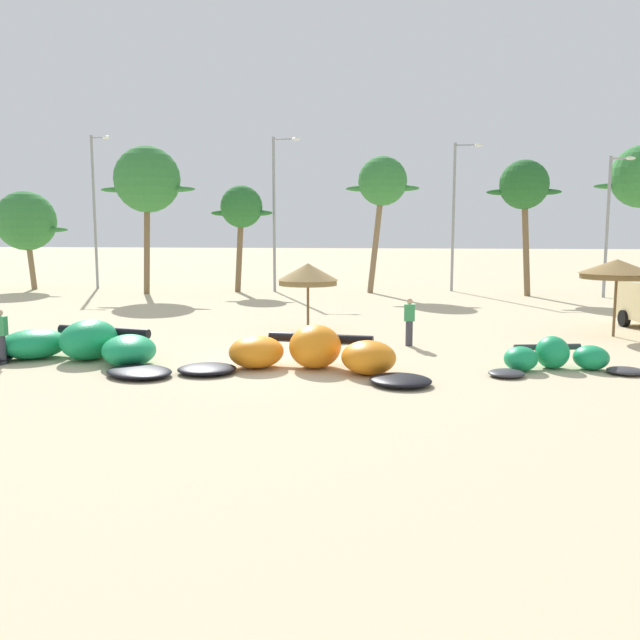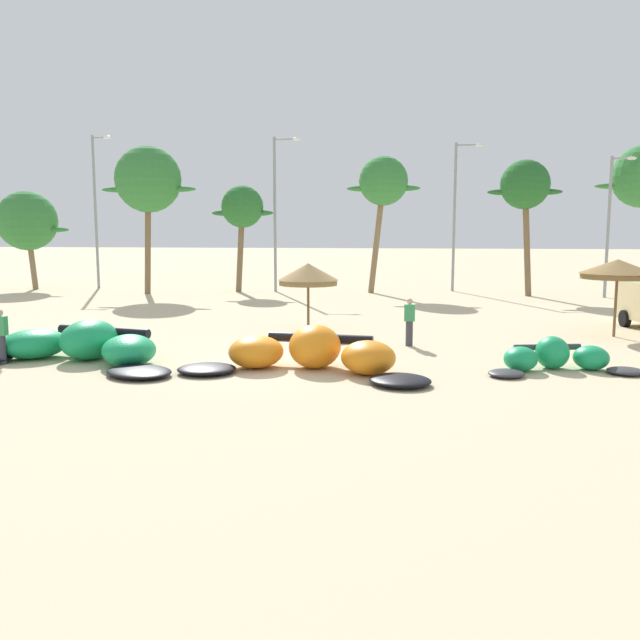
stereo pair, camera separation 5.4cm
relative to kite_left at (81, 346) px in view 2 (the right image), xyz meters
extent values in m
plane|color=beige|center=(5.79, 0.83, -0.47)|extent=(260.00, 260.00, 0.00)
ellipsoid|color=#199E5B|center=(-1.67, 0.31, -0.02)|extent=(2.50, 2.49, 0.90)
ellipsoid|color=#199E5B|center=(0.08, 0.40, 0.14)|extent=(1.90, 2.25, 1.21)
ellipsoid|color=#199E5B|center=(1.66, -0.36, -0.02)|extent=(2.21, 2.44, 0.90)
ellipsoid|color=black|center=(2.50, -1.67, -0.34)|extent=(2.50, 2.35, 0.24)
cylinder|color=black|center=(0.22, 1.08, 0.29)|extent=(3.24, 0.93, 0.30)
cube|color=black|center=(0.04, 0.20, 0.14)|extent=(1.30, 0.94, 0.04)
ellipsoid|color=black|center=(4.20, -1.10, -0.34)|extent=(1.89, 1.78, 0.25)
ellipsoid|color=orange|center=(5.37, -0.17, -0.01)|extent=(2.17, 2.18, 0.92)
ellipsoid|color=orange|center=(7.04, 0.02, 0.15)|extent=(1.67, 1.79, 1.24)
ellipsoid|color=orange|center=(8.59, -0.61, -0.01)|extent=(2.05, 2.10, 0.92)
ellipsoid|color=black|center=(9.47, -1.81, -0.34)|extent=(2.11, 2.05, 0.25)
cylinder|color=black|center=(7.11, 0.57, 0.29)|extent=(3.12, 0.70, 0.28)
cube|color=black|center=(7.01, -0.14, 0.15)|extent=(1.20, 0.73, 0.04)
ellipsoid|color=#333338|center=(12.28, -0.45, -0.37)|extent=(1.34, 1.31, 0.18)
ellipsoid|color=#199E5B|center=(12.77, 0.36, -0.12)|extent=(1.23, 1.27, 0.68)
ellipsoid|color=#199E5B|center=(13.70, 0.83, 0.00)|extent=(1.12, 1.17, 0.92)
ellipsoid|color=#199E5B|center=(14.75, 0.80, -0.12)|extent=(1.36, 1.35, 0.68)
ellipsoid|color=#333338|center=(15.54, 0.28, -0.37)|extent=(1.11, 1.05, 0.18)
cylinder|color=#333338|center=(13.63, 1.17, 0.09)|extent=(1.95, 0.60, 0.18)
cube|color=#333338|center=(13.73, 0.73, 0.00)|extent=(0.77, 0.50, 0.04)
cylinder|color=brown|center=(5.77, 7.12, 0.52)|extent=(0.10, 0.10, 1.98)
cone|color=#9E7F4C|center=(5.77, 7.12, 1.84)|extent=(2.37, 2.37, 0.66)
cylinder|color=olive|center=(5.77, 7.12, 1.41)|extent=(2.26, 2.26, 0.20)
cylinder|color=brown|center=(17.18, 7.10, 0.70)|extent=(0.10, 0.10, 2.33)
cone|color=olive|center=(17.18, 7.10, 2.12)|extent=(2.69, 2.69, 0.51)
cylinder|color=brown|center=(17.18, 7.10, 1.77)|extent=(2.56, 2.56, 0.20)
cylinder|color=black|center=(18.37, 9.84, -0.13)|extent=(0.34, 0.71, 0.68)
cylinder|color=#383842|center=(-2.11, -0.65, -0.04)|extent=(0.24, 0.24, 0.85)
cube|color=#338E51|center=(-2.11, -0.65, 0.66)|extent=(0.36, 0.22, 0.56)
cylinder|color=#383842|center=(9.69, 4.08, -0.04)|extent=(0.24, 0.24, 0.85)
cube|color=#338E51|center=(9.69, 4.08, 0.66)|extent=(0.36, 0.22, 0.56)
sphere|color=tan|center=(9.69, 4.08, 1.05)|extent=(0.20, 0.20, 0.20)
cylinder|color=#7F6647|center=(-15.22, 23.12, 1.80)|extent=(0.71, 0.36, 4.54)
sphere|color=#337A38|center=(-15.40, 23.12, 4.06)|extent=(3.89, 3.89, 3.89)
ellipsoid|color=#337A38|center=(-16.95, 23.12, 3.47)|extent=(2.72, 0.50, 0.36)
ellipsoid|color=#337A38|center=(-13.84, 23.12, 3.47)|extent=(2.72, 0.50, 0.36)
cylinder|color=brown|center=(-6.26, 21.01, 3.01)|extent=(0.63, 0.36, 6.96)
sphere|color=#337A38|center=(-6.12, 21.01, 6.49)|extent=(3.99, 3.99, 3.99)
ellipsoid|color=#337A38|center=(-7.71, 21.01, 5.89)|extent=(2.79, 0.50, 0.36)
ellipsoid|color=#337A38|center=(-4.52, 21.01, 5.89)|extent=(2.79, 0.50, 0.36)
cylinder|color=brown|center=(-0.97, 23.04, 2.22)|extent=(0.69, 0.36, 5.38)
sphere|color=#286B2D|center=(-0.81, 23.04, 4.91)|extent=(2.64, 2.64, 2.64)
ellipsoid|color=#286B2D|center=(-1.86, 23.04, 4.51)|extent=(1.85, 0.50, 0.36)
ellipsoid|color=#286B2D|center=(0.25, 23.04, 4.51)|extent=(1.85, 0.50, 0.36)
cylinder|color=#7F6647|center=(7.63, 23.51, 2.99)|extent=(1.06, 0.36, 6.91)
sphere|color=#337A38|center=(7.98, 23.51, 6.44)|extent=(3.01, 3.01, 3.01)
ellipsoid|color=#337A38|center=(6.78, 23.51, 5.99)|extent=(2.11, 0.50, 0.36)
ellipsoid|color=#337A38|center=(9.19, 23.51, 5.99)|extent=(2.11, 0.50, 0.36)
cylinder|color=brown|center=(16.52, 22.64, 2.81)|extent=(0.80, 0.36, 6.57)
sphere|color=#236028|center=(16.30, 22.64, 6.09)|extent=(2.88, 2.88, 2.88)
ellipsoid|color=#236028|center=(15.15, 22.64, 5.66)|extent=(2.02, 0.50, 0.36)
ellipsoid|color=#236028|center=(17.45, 22.64, 5.66)|extent=(2.02, 0.50, 0.36)
ellipsoid|color=#337A38|center=(21.80, 23.87, 6.03)|extent=(2.58, 0.50, 0.36)
cylinder|color=gray|center=(-11.22, 24.41, 4.59)|extent=(0.18, 0.18, 10.11)
cylinder|color=gray|center=(-10.71, 24.41, 9.50)|extent=(1.03, 0.10, 0.10)
ellipsoid|color=silver|center=(-10.19, 24.41, 9.50)|extent=(0.56, 0.24, 0.20)
cylinder|color=gray|center=(1.15, 23.63, 4.38)|extent=(0.18, 0.18, 9.69)
cylinder|color=gray|center=(1.87, 23.63, 9.07)|extent=(1.43, 0.10, 0.10)
ellipsoid|color=silver|center=(2.58, 23.63, 9.07)|extent=(0.56, 0.24, 0.20)
cylinder|color=gray|center=(12.44, 25.41, 4.21)|extent=(0.18, 0.18, 9.36)
cylinder|color=gray|center=(13.17, 25.41, 8.74)|extent=(1.45, 0.10, 0.10)
ellipsoid|color=silver|center=(13.89, 25.41, 8.74)|extent=(0.56, 0.24, 0.20)
cylinder|color=gray|center=(20.99, 22.29, 3.59)|extent=(0.18, 0.18, 8.10)
cylinder|color=gray|center=(21.52, 22.29, 7.49)|extent=(1.06, 0.10, 0.10)
ellipsoid|color=silver|center=(22.05, 22.29, 7.49)|extent=(0.56, 0.24, 0.20)
camera|label=1|loc=(9.60, -18.51, 3.41)|focal=37.60mm
camera|label=2|loc=(9.65, -18.50, 3.41)|focal=37.60mm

